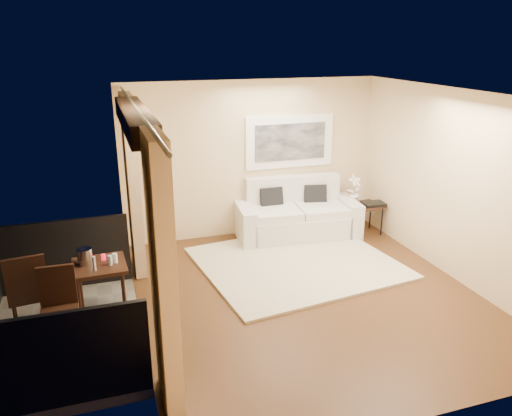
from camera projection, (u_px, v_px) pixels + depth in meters
floor at (307, 295)px, 6.85m from camera, size 5.00×5.00×0.00m
room_shell at (135, 118)px, 5.41m from camera, size 5.00×6.40×5.00m
balcony at (48, 324)px, 5.83m from camera, size 1.81×2.60×1.17m
curtains at (144, 220)px, 5.80m from camera, size 0.16×4.80×2.64m
artwork at (290, 142)px, 8.74m from camera, size 1.62×0.07×0.92m
rug at (297, 263)px, 7.79m from camera, size 3.16×2.84×0.04m
sofa at (296, 216)px, 8.82m from camera, size 2.19×1.10×1.02m
side_table at (367, 207)px, 8.89m from camera, size 0.57×0.57×0.54m
tray at (374, 204)px, 8.82m from camera, size 0.40×0.30×0.05m
orchid at (355, 189)px, 8.89m from camera, size 0.30×0.24×0.51m
bistro_table at (100, 270)px, 6.09m from camera, size 0.65×0.65×0.74m
balcony_chair_far at (28, 288)px, 5.77m from camera, size 0.50×0.51×1.03m
balcony_chair_near at (58, 301)px, 5.61m from camera, size 0.41×0.42×0.94m
ice_bucket at (85, 256)px, 6.03m from camera, size 0.18×0.18×0.20m
candle at (103, 257)px, 6.17m from camera, size 0.06×0.06×0.07m
vase at (94, 264)px, 5.86m from camera, size 0.04×0.04×0.18m
glass_a at (110, 260)px, 6.03m from camera, size 0.06×0.06×0.12m
glass_b at (115, 258)px, 6.08m from camera, size 0.06×0.06×0.12m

